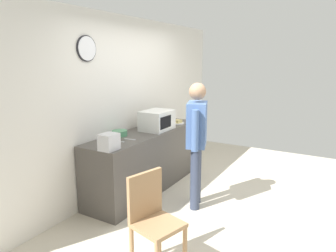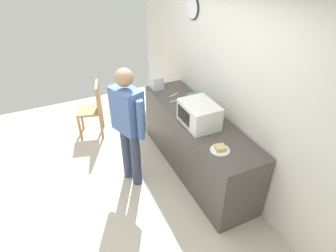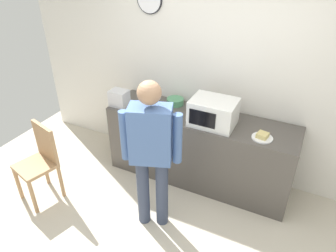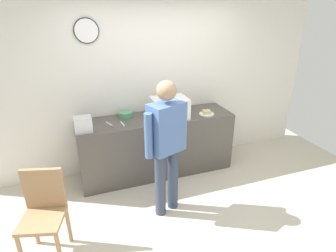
% 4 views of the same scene
% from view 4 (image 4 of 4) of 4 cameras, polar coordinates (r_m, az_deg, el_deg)
% --- Properties ---
extents(ground_plane, '(6.00, 6.00, 0.00)m').
position_cam_4_polar(ground_plane, '(3.59, 5.25, -18.72)').
color(ground_plane, beige).
extents(back_wall, '(5.40, 0.13, 2.60)m').
position_cam_4_polar(back_wall, '(4.30, -3.12, 8.56)').
color(back_wall, silver).
rests_on(back_wall, ground_plane).
extents(kitchen_counter, '(2.28, 0.62, 0.91)m').
position_cam_4_polar(kitchen_counter, '(4.25, -2.32, -3.92)').
color(kitchen_counter, '#4C4742').
rests_on(kitchen_counter, ground_plane).
extents(microwave, '(0.50, 0.39, 0.30)m').
position_cam_4_polar(microwave, '(3.98, 0.31, 3.67)').
color(microwave, silver).
rests_on(microwave, kitchen_counter).
extents(sandwich_plate, '(0.22, 0.22, 0.07)m').
position_cam_4_polar(sandwich_plate, '(4.20, 7.91, 2.64)').
color(sandwich_plate, white).
rests_on(sandwich_plate, kitchen_counter).
extents(salad_bowl, '(0.21, 0.21, 0.08)m').
position_cam_4_polar(salad_bowl, '(4.11, -8.67, 2.38)').
color(salad_bowl, '#4C8E60').
rests_on(salad_bowl, kitchen_counter).
extents(toaster, '(0.22, 0.18, 0.20)m').
position_cam_4_polar(toaster, '(3.72, -16.97, 0.30)').
color(toaster, silver).
rests_on(toaster, kitchen_counter).
extents(fork_utensil, '(0.07, 0.17, 0.01)m').
position_cam_4_polar(fork_utensil, '(3.91, -11.99, 0.45)').
color(fork_utensil, silver).
rests_on(fork_utensil, kitchen_counter).
extents(spoon_utensil, '(0.04, 0.17, 0.01)m').
position_cam_4_polar(spoon_utensil, '(3.88, -9.31, 0.46)').
color(spoon_utensil, silver).
rests_on(spoon_utensil, kitchen_counter).
extents(person_standing, '(0.56, 0.36, 1.68)m').
position_cam_4_polar(person_standing, '(3.19, -0.29, -2.94)').
color(person_standing, '#333C52').
rests_on(person_standing, ground_plane).
extents(wooden_chair, '(0.49, 0.49, 0.94)m').
position_cam_4_polar(wooden_chair, '(3.16, -24.11, -15.50)').
color(wooden_chair, '#A87F56').
rests_on(wooden_chair, ground_plane).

